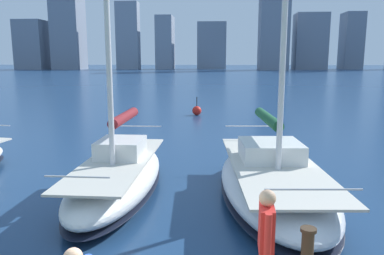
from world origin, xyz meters
The scene contains 6 objects.
city_skyline centered at (2.17, -158.73, 17.53)m, with size 167.05×26.57×50.79m.
sailboat_forest centered at (-2.40, -6.16, 0.67)m, with size 3.56×8.08×11.29m.
sailboat_maroon centered at (2.29, -6.27, 0.69)m, with size 2.30×7.05×10.60m.
person_red_shirt centered at (-1.49, -0.41, 1.67)m, with size 0.24×0.65×1.78m.
mooring_post centered at (-2.25, -1.10, 1.07)m, with size 0.26×0.26×0.91m.
channel_buoy centered at (0.93, -23.56, 0.36)m, with size 0.70×0.70×1.40m.
Camera 1 is at (-0.80, 4.64, 4.18)m, focal length 35.00 mm.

